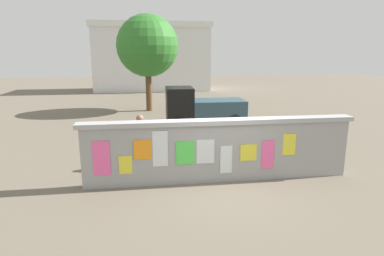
{
  "coord_description": "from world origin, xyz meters",
  "views": [
    {
      "loc": [
        -1.93,
        -8.29,
        3.46
      ],
      "look_at": [
        -0.52,
        1.57,
        1.12
      ],
      "focal_mm": 30.91,
      "sensor_mm": 36.0,
      "label": 1
    }
  ],
  "objects_px": {
    "person_walking": "(140,136)",
    "tree_roadside": "(147,46)",
    "motorcycle": "(219,137)",
    "bicycle_near": "(146,136)",
    "auto_rickshaw_truck": "(201,108)"
  },
  "relations": [
    {
      "from": "motorcycle",
      "to": "auto_rickshaw_truck",
      "type": "bearing_deg",
      "value": 90.25
    },
    {
      "from": "motorcycle",
      "to": "bicycle_near",
      "type": "xyz_separation_m",
      "value": [
        -2.58,
        0.93,
        -0.1
      ]
    },
    {
      "from": "auto_rickshaw_truck",
      "to": "tree_roadside",
      "type": "distance_m",
      "value": 5.93
    },
    {
      "from": "bicycle_near",
      "to": "tree_roadside",
      "type": "bearing_deg",
      "value": 88.05
    },
    {
      "from": "motorcycle",
      "to": "bicycle_near",
      "type": "height_order",
      "value": "bicycle_near"
    },
    {
      "from": "auto_rickshaw_truck",
      "to": "person_walking",
      "type": "bearing_deg",
      "value": -117.89
    },
    {
      "from": "bicycle_near",
      "to": "person_walking",
      "type": "height_order",
      "value": "person_walking"
    },
    {
      "from": "motorcycle",
      "to": "bicycle_near",
      "type": "distance_m",
      "value": 2.74
    },
    {
      "from": "auto_rickshaw_truck",
      "to": "bicycle_near",
      "type": "bearing_deg",
      "value": -133.14
    },
    {
      "from": "bicycle_near",
      "to": "auto_rickshaw_truck",
      "type": "bearing_deg",
      "value": 46.86
    },
    {
      "from": "person_walking",
      "to": "tree_roadside",
      "type": "relative_size",
      "value": 0.29
    },
    {
      "from": "person_walking",
      "to": "auto_rickshaw_truck",
      "type": "bearing_deg",
      "value": 62.11
    },
    {
      "from": "tree_roadside",
      "to": "motorcycle",
      "type": "bearing_deg",
      "value": -74.43
    },
    {
      "from": "auto_rickshaw_truck",
      "to": "motorcycle",
      "type": "xyz_separation_m",
      "value": [
        0.02,
        -3.66,
        -0.44
      ]
    },
    {
      "from": "person_walking",
      "to": "tree_roadside",
      "type": "xyz_separation_m",
      "value": [
        0.4,
        9.8,
        2.73
      ]
    }
  ]
}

